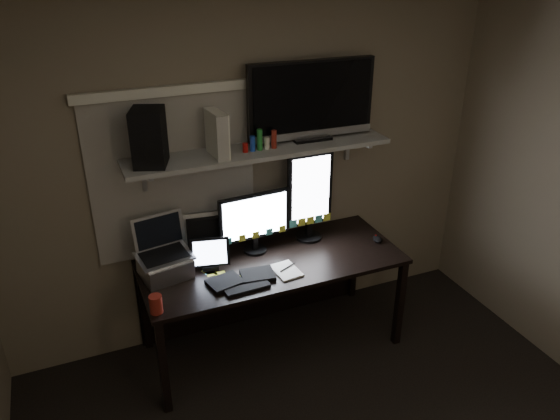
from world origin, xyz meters
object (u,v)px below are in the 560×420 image
tablet (209,254)px  mouse (378,239)px  tv (311,101)px  game_console (217,134)px  keyboard (241,279)px  monitor_landscape (255,223)px  desk (266,273)px  laptop (164,251)px  speaker (149,137)px  monitor_portrait (310,196)px  cup (156,304)px

tablet → mouse: bearing=7.2°
tv → game_console: 0.70m
keyboard → tablet: size_ratio=1.71×
mouse → monitor_landscape: bearing=-177.4°
tablet → game_console: game_console is taller
monitor_landscape → mouse: bearing=-17.3°
desk → monitor_landscape: monitor_landscape is taller
desk → laptop: 0.81m
monitor_landscape → speaker: (-0.65, 0.02, 0.70)m
monitor_portrait → tv: size_ratio=0.76×
tv → tablet: bearing=-165.4°
monitor_landscape → mouse: monitor_landscape is taller
tv → laptop: bearing=-169.5°
tv → desk: bearing=-160.6°
speaker → monitor_portrait: bearing=19.6°
laptop → mouse: bearing=-15.1°
mouse → tablet: size_ratio=0.37×
monitor_landscape → mouse: (0.88, -0.21, -0.21)m
desk → monitor_landscape: (-0.06, 0.04, 0.40)m
laptop → speaker: (0.00, 0.11, 0.73)m
tablet → speaker: bearing=170.1°
keyboard → laptop: laptop is taller
monitor_portrait → game_console: bearing=-178.9°
monitor_portrait → keyboard: size_ratio=1.53×
cup → monitor_landscape: bearing=29.6°
tablet → game_console: 0.80m
game_console → desk: bearing=-15.3°
monitor_portrait → laptop: bearing=-174.3°
mouse → tv: 1.13m
mouse → game_console: game_console is taller
monitor_landscape → game_console: 0.71m
cup → tv: (1.24, 0.53, 0.96)m
desk → speaker: 1.31m
game_console → laptop: bearing=-172.1°
keyboard → cup: bearing=-170.1°
monitor_landscape → tv: 0.92m
cup → game_console: bearing=39.5°
tablet → cup: 0.56m
cup → game_console: size_ratio=0.40×
tablet → cup: tablet is taller
monitor_landscape → monitor_portrait: size_ratio=0.76×
monitor_portrait → speaker: 1.23m
desk → monitor_portrait: (0.37, 0.07, 0.52)m
mouse → speaker: (-1.53, 0.24, 0.91)m
desk → cup: 0.97m
cup → mouse: bearing=8.0°
cup → tablet: bearing=39.0°
tablet → tv: tv is taller
laptop → speaker: speaker is taller
game_console → monitor_landscape: bearing=-8.2°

